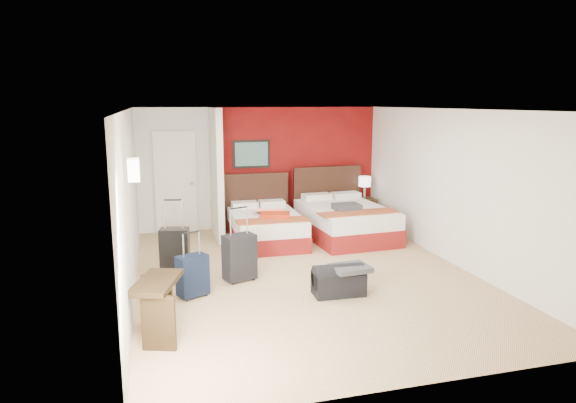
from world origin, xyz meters
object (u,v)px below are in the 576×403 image
object	(u,v)px
duffel_bag	(339,282)
nightstand	(364,212)
bed_left	(266,229)
table_lamp	(365,187)
red_suitcase_open	(273,213)
suitcase_navy	(193,277)
suitcase_black	(175,251)
suitcase_charcoal	(240,259)
bed_right	(345,222)
desk	(158,308)

from	to	relation	value
duffel_bag	nightstand	bearing A→B (deg)	64.33
bed_left	table_lamp	distance (m)	2.55
red_suitcase_open	suitcase_navy	world-z (taller)	red_suitcase_open
suitcase_black	suitcase_navy	distance (m)	1.15
bed_left	red_suitcase_open	bearing A→B (deg)	-43.82
table_lamp	suitcase_charcoal	world-z (taller)	table_lamp
nightstand	suitcase_black	size ratio (longest dim) A/B	0.88
red_suitcase_open	suitcase_black	world-z (taller)	suitcase_black
bed_right	desk	world-z (taller)	desk
nightstand	duffel_bag	world-z (taller)	nightstand
duffel_bag	table_lamp	bearing A→B (deg)	64.33
bed_left	table_lamp	xyz separation A→B (m)	(2.34, 0.85, 0.54)
duffel_bag	desk	size ratio (longest dim) A/B	0.86
red_suitcase_open	table_lamp	distance (m)	2.45
bed_right	suitcase_black	bearing A→B (deg)	-163.38
bed_left	nightstand	distance (m)	2.49
suitcase_black	nightstand	bearing A→B (deg)	38.61
bed_left	suitcase_black	world-z (taller)	suitcase_black
duffel_bag	suitcase_charcoal	bearing A→B (deg)	145.44
duffel_bag	desk	world-z (taller)	desk
nightstand	desk	size ratio (longest dim) A/B	0.72
bed_left	duffel_bag	world-z (taller)	bed_left
table_lamp	duffel_bag	world-z (taller)	table_lamp
nightstand	duffel_bag	distance (m)	4.17
duffel_bag	red_suitcase_open	bearing A→B (deg)	98.31
suitcase_black	duffel_bag	size ratio (longest dim) A/B	0.95
bed_right	table_lamp	distance (m)	1.29
suitcase_black	suitcase_charcoal	distance (m)	1.12
bed_left	desk	world-z (taller)	desk
nightstand	suitcase_navy	xyz separation A→B (m)	(-3.90, -3.24, -0.01)
table_lamp	suitcase_charcoal	bearing A→B (deg)	-138.96
red_suitcase_open	suitcase_black	distance (m)	2.18
suitcase_black	duffel_bag	xyz separation A→B (m)	(2.12, -1.58, -0.15)
red_suitcase_open	suitcase_charcoal	xyz separation A→B (m)	(-0.93, -1.81, -0.25)
bed_right	suitcase_navy	world-z (taller)	bed_right
bed_right	table_lamp	xyz separation A→B (m)	(0.78, 0.90, 0.50)
suitcase_black	suitcase_navy	world-z (taller)	suitcase_black
desk	suitcase_black	bearing A→B (deg)	100.99
bed_left	suitcase_charcoal	world-z (taller)	suitcase_charcoal
nightstand	desk	distance (m)	6.16
nightstand	suitcase_black	xyz separation A→B (m)	(-4.08, -2.10, 0.04)
bed_left	suitcase_charcoal	size ratio (longest dim) A/B	2.70
red_suitcase_open	desk	xyz separation A→B (m)	(-2.13, -3.39, -0.25)
bed_left	desk	size ratio (longest dim) A/B	2.24
bed_left	bed_right	xyz separation A→B (m)	(1.57, -0.05, 0.04)
table_lamp	suitcase_black	xyz separation A→B (m)	(-4.08, -2.10, -0.48)
bed_right	suitcase_navy	distance (m)	3.90
table_lamp	suitcase_black	distance (m)	4.61
suitcase_black	suitcase_navy	size ratio (longest dim) A/B	1.19
table_lamp	suitcase_black	bearing A→B (deg)	-152.76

